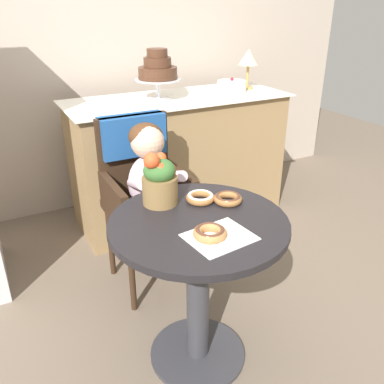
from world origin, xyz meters
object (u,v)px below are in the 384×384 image
(seated_child, at_px, (151,179))
(donut_mid, at_px, (228,198))
(round_layer_cake, at_px, (232,87))
(table_lamp, at_px, (248,59))
(tiered_cake_stand, at_px, (158,70))
(wicker_chair, at_px, (141,176))
(cafe_table, at_px, (198,265))
(donut_front, at_px, (200,197))
(donut_side, at_px, (210,232))
(flower_vase, at_px, (159,179))

(seated_child, relative_size, donut_mid, 5.89)
(donut_mid, bearing_deg, round_layer_cake, 56.79)
(seated_child, distance_m, table_lamp, 1.43)
(tiered_cake_stand, distance_m, table_lamp, 0.74)
(table_lamp, bearing_deg, wicker_chair, -150.83)
(donut_mid, xyz_separation_m, round_layer_cake, (0.78, 1.19, 0.20))
(seated_child, height_order, donut_mid, seated_child)
(tiered_cake_stand, bearing_deg, cafe_table, -107.24)
(seated_child, distance_m, donut_mid, 0.50)
(donut_front, distance_m, round_layer_cake, 1.45)
(round_layer_cake, xyz_separation_m, table_lamp, (0.18, 0.06, 0.17))
(table_lamp, bearing_deg, seated_child, -145.10)
(donut_side, bearing_deg, table_lamp, 51.41)
(wicker_chair, bearing_deg, cafe_table, -90.81)
(cafe_table, height_order, donut_side, donut_side)
(donut_side, bearing_deg, cafe_table, 79.31)
(donut_front, relative_size, table_lamp, 0.44)
(wicker_chair, distance_m, table_lamp, 1.37)
(seated_child, bearing_deg, donut_front, -81.66)
(donut_mid, relative_size, tiered_cake_stand, 0.38)
(seated_child, relative_size, donut_side, 5.81)
(cafe_table, bearing_deg, tiered_cake_stand, 72.76)
(donut_front, distance_m, flower_vase, 0.20)
(seated_child, height_order, donut_side, seated_child)
(flower_vase, distance_m, tiered_cake_stand, 1.22)
(donut_mid, distance_m, round_layer_cake, 1.44)
(cafe_table, xyz_separation_m, seated_child, (0.03, 0.55, 0.17))
(table_lamp, bearing_deg, round_layer_cake, -161.48)
(donut_front, bearing_deg, round_layer_cake, 52.07)
(cafe_table, xyz_separation_m, donut_mid, (0.19, 0.08, 0.23))
(donut_front, relative_size, tiered_cake_stand, 0.38)
(donut_front, distance_m, tiered_cake_stand, 1.25)
(cafe_table, bearing_deg, wicker_chair, 87.75)
(cafe_table, bearing_deg, round_layer_cake, 52.76)
(donut_front, bearing_deg, flower_vase, 157.89)
(wicker_chair, xyz_separation_m, seated_child, (-0.00, -0.16, 0.04))
(cafe_table, relative_size, flower_vase, 3.00)
(wicker_chair, relative_size, flower_vase, 3.97)
(tiered_cake_stand, bearing_deg, flower_vase, -113.57)
(seated_child, height_order, table_lamp, table_lamp)
(donut_front, distance_m, donut_side, 0.30)
(tiered_cake_stand, bearing_deg, table_lamp, 2.65)
(cafe_table, height_order, tiered_cake_stand, tiered_cake_stand)
(donut_front, xyz_separation_m, round_layer_cake, (0.88, 1.13, 0.20))
(cafe_table, bearing_deg, flower_vase, 109.00)
(donut_mid, height_order, table_lamp, table_lamp)
(flower_vase, height_order, tiered_cake_stand, tiered_cake_stand)
(wicker_chair, relative_size, round_layer_cake, 4.59)
(donut_front, bearing_deg, table_lamp, 48.38)
(flower_vase, height_order, round_layer_cake, round_layer_cake)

